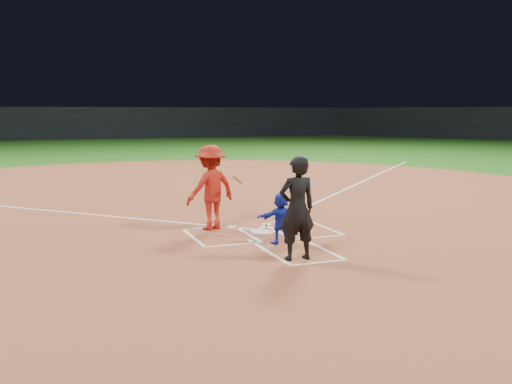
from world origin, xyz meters
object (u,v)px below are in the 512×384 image
object	(u,v)px
home_plate	(262,232)
batter_at_plate	(211,187)
catcher	(281,218)
umpire	(297,208)

from	to	relation	value
home_plate	batter_at_plate	bearing A→B (deg)	-38.08
home_plate	catcher	bearing A→B (deg)	88.06
umpire	batter_at_plate	distance (m)	3.27
catcher	batter_at_plate	distance (m)	2.17
catcher	umpire	xyz separation A→B (m)	(-0.24, -1.29, 0.43)
catcher	batter_at_plate	size ratio (longest dim) A/B	0.54
umpire	catcher	bearing A→B (deg)	-100.21
catcher	umpire	bearing A→B (deg)	75.98
home_plate	umpire	size ratio (longest dim) A/B	0.31
umpire	home_plate	bearing A→B (deg)	-96.30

